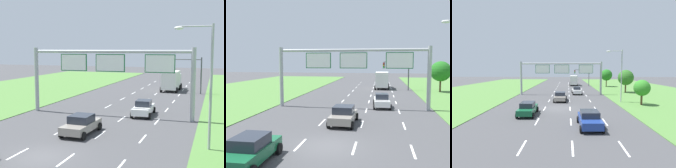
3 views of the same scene
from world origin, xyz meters
TOP-DOWN VIEW (x-y plane):
  - ground_plane at (0.00, 0.00)m, footprint 200.00×200.00m
  - lane_dashes_inner_left at (-1.75, 15.00)m, footprint 0.14×68.40m
  - lane_dashes_inner_right at (1.75, 15.00)m, footprint 0.14×68.40m
  - lane_dashes_slip at (5.25, 15.00)m, footprint 0.14×68.40m
  - car_lead_silver at (0.18, 5.84)m, footprint 2.20×4.36m
  - car_mid_lane at (-3.31, -3.32)m, footprint 2.04×4.23m
  - car_far_ahead at (3.40, 14.33)m, footprint 2.13×4.39m
  - box_truck at (3.46, 34.90)m, footprint 2.78×7.29m
  - sign_gantry at (0.17, 13.04)m, footprint 17.24×0.44m
  - traffic_light_mast at (6.31, 32.36)m, footprint 4.76×0.49m
  - roadside_tree_far at (13.43, 30.55)m, footprint 3.50×3.50m

SIDE VIEW (x-z plane):
  - ground_plane at x=0.00m, z-range 0.00..0.00m
  - lane_dashes_inner_left at x=-1.75m, z-range 0.00..0.01m
  - lane_dashes_inner_right at x=1.75m, z-range 0.00..0.01m
  - lane_dashes_slip at x=5.25m, z-range 0.00..0.01m
  - car_mid_lane at x=-3.31m, z-range 0.01..1.53m
  - car_lead_silver at x=0.18m, z-range 0.00..1.55m
  - car_far_ahead at x=3.40m, z-range -0.02..1.58m
  - box_truck at x=3.46m, z-range 0.11..3.38m
  - roadside_tree_far at x=13.43m, z-range 0.93..6.33m
  - traffic_light_mast at x=6.31m, z-range 1.07..6.67m
  - sign_gantry at x=0.17m, z-range 1.44..8.44m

